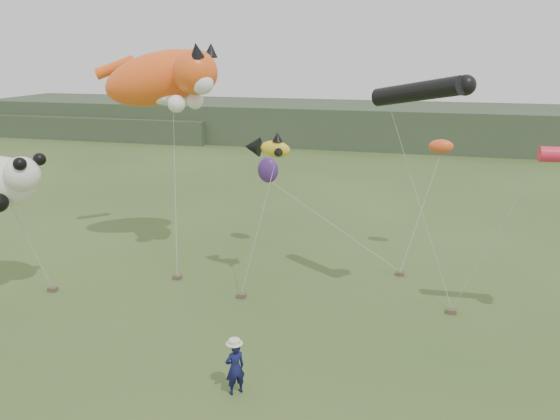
# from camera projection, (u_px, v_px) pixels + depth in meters

# --- Properties ---
(ground) EXTENTS (120.00, 120.00, 0.00)m
(ground) POSITION_uv_depth(u_px,v_px,m) (261.00, 371.00, 17.06)
(ground) COLOR #385123
(ground) RESTS_ON ground
(headland) EXTENTS (90.00, 13.00, 4.00)m
(headland) POSITION_uv_depth(u_px,v_px,m) (349.00, 124.00, 58.77)
(headland) COLOR #2D3D28
(headland) RESTS_ON ground
(festival_attendant) EXTENTS (0.71, 0.70, 1.65)m
(festival_attendant) POSITION_uv_depth(u_px,v_px,m) (235.00, 368.00, 15.76)
(festival_attendant) COLOR #111341
(festival_attendant) RESTS_ON ground
(sandbag_anchors) EXTENTS (16.34, 5.58, 0.18)m
(sandbag_anchors) POSITION_uv_depth(u_px,v_px,m) (263.00, 289.00, 22.75)
(sandbag_anchors) COLOR brown
(sandbag_anchors) RESTS_ON ground
(cat_kite) EXTENTS (6.85, 4.17, 3.42)m
(cat_kite) POSITION_uv_depth(u_px,v_px,m) (168.00, 78.00, 24.32)
(cat_kite) COLOR #FD5B19
(cat_kite) RESTS_ON ground
(fish_kite) EXTENTS (1.96, 1.34, 1.03)m
(fish_kite) POSITION_uv_depth(u_px,v_px,m) (267.00, 148.00, 21.44)
(fish_kite) COLOR gold
(fish_kite) RESTS_ON ground
(tube_kites) EXTENTS (8.47, 2.86, 2.73)m
(tube_kites) POSITION_uv_depth(u_px,v_px,m) (474.00, 110.00, 18.29)
(tube_kites) COLOR black
(tube_kites) RESTS_ON ground
(panda_kite) EXTENTS (3.51, 2.27, 2.18)m
(panda_kite) POSITION_uv_depth(u_px,v_px,m) (4.00, 181.00, 21.06)
(panda_kite) COLOR white
(panda_kite) RESTS_ON ground
(misc_kites) EXTENTS (8.99, 1.44, 2.30)m
(misc_kites) POSITION_uv_depth(u_px,v_px,m) (324.00, 162.00, 25.72)
(misc_kites) COLOR #ED5120
(misc_kites) RESTS_ON ground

